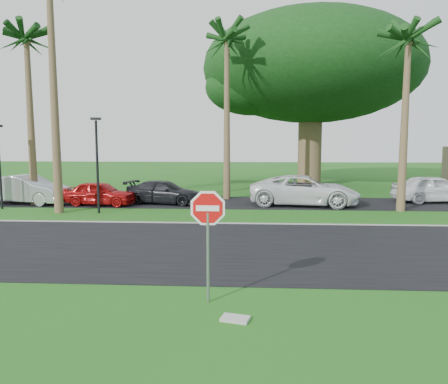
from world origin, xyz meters
The scene contains 16 objects.
ground centered at (0.00, 0.00, 0.00)m, with size 120.00×120.00×0.00m, color #1D5515.
road centered at (0.00, 2.00, 0.01)m, with size 120.00×8.00×0.02m, color black.
parking_strip centered at (0.00, 12.50, 0.01)m, with size 120.00×5.00×0.02m, color black.
curb centered at (0.00, 6.05, 0.03)m, with size 120.00×0.12×0.06m, color gray.
stop_sign_near centered at (0.50, -3.00, 1.77)m, with size 1.05×0.07×2.62m.
palm_left_mid centered at (-10.50, 11.00, 8.68)m, with size 5.00×5.00×10.00m.
palm_center centered at (0.00, 14.00, 9.16)m, with size 5.00×5.00×10.50m.
palm_right_near centered at (9.00, 10.00, 8.19)m, with size 5.00×5.00×9.50m.
canopy_tree centered at (6.00, 22.00, 8.95)m, with size 16.50×16.50×13.12m.
streetlight_right centered at (-6.00, 8.50, 2.65)m, with size 0.45×0.25×4.64m.
car_silver centered at (-11.03, 11.28, 0.80)m, with size 1.69×4.83×1.59m, color #A6A8AD.
car_red centered at (-6.79, 10.97, 0.66)m, with size 1.56×3.89×1.32m, color #A70D0E.
car_dark centered at (-3.39, 11.80, 0.64)m, with size 1.78×4.39×1.27m, color black.
car_minivan centered at (4.38, 11.66, 0.82)m, with size 2.72×5.91×1.64m, color white.
car_pickup centered at (11.93, 13.18, 0.78)m, with size 1.85×4.59×1.56m, color white.
utility_slab centered at (1.13, -3.95, 0.03)m, with size 0.55×0.35×0.06m, color #A5A59D.
Camera 1 is at (1.41, -12.25, 3.55)m, focal length 35.00 mm.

